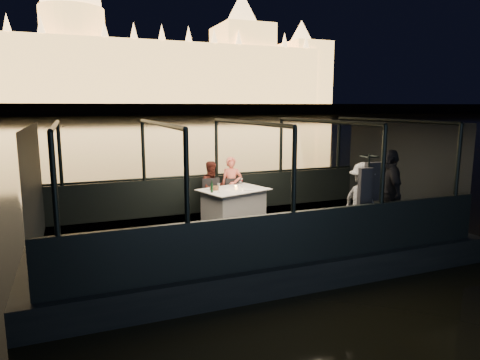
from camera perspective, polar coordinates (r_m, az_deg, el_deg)
name	(u,v)px	position (r m, az deg, el deg)	size (l,w,h in m)	color
river_water	(88,123)	(88.20, -19.57, 7.23)	(500.00, 500.00, 0.00)	black
boat_hull	(247,254)	(9.29, 0.92, -9.86)	(8.60, 4.40, 1.00)	black
boat_deck	(247,233)	(9.14, 0.93, -7.03)	(8.00, 4.00, 0.04)	black
gunwale_port	(217,193)	(10.84, -3.12, -1.78)	(8.00, 0.08, 0.90)	black
gunwale_starboard	(293,238)	(7.28, 7.04, -7.68)	(8.00, 0.08, 0.90)	black
cabin_glass_port	(216,148)	(10.67, -3.17, 4.28)	(8.00, 0.02, 1.40)	#99B2B2
cabin_glass_starboard	(294,170)	(7.02, 7.23, 1.32)	(8.00, 0.02, 1.40)	#99B2B2
cabin_roof_glass	(247,123)	(8.75, 0.97, 7.67)	(8.00, 4.00, 0.02)	#99B2B2
end_wall_fore	(35,192)	(8.24, -25.71, -1.50)	(0.02, 4.00, 2.30)	black
end_wall_aft	(400,168)	(11.03, 20.54, 1.49)	(0.02, 4.00, 2.30)	black
canopy_ribs	(247,178)	(8.87, 0.95, 0.23)	(8.00, 4.00, 2.30)	black
embankment	(76,111)	(218.11, -20.97, 8.63)	(400.00, 140.00, 6.00)	#423D33
parliament_building	(73,38)	(184.93, -21.34, 17.22)	(220.00, 32.00, 60.00)	#F2D18C
dining_table_central	(234,205)	(9.80, -0.85, -3.41)	(1.45, 1.05, 0.77)	silver
chair_port_left	(213,200)	(10.09, -3.56, -2.67)	(0.43, 0.43, 0.92)	black
chair_port_right	(236,198)	(10.28, -0.48, -2.41)	(0.42, 0.42, 0.89)	black
coat_stand	(367,199)	(8.37, 16.58, -2.51)	(0.49, 0.39, 1.76)	black
person_woman_coral	(232,184)	(10.46, -1.14, -0.53)	(0.51, 0.34, 1.41)	#EB6C55
person_man_maroon	(212,185)	(10.33, -3.69, -0.68)	(0.64, 0.50, 1.33)	#401711
passenger_stripe	(363,199)	(8.68, 16.14, -2.40)	(1.01, 0.57, 1.56)	silver
passenger_dark	(389,195)	(9.20, 19.25, -1.88)	(1.05, 0.44, 1.78)	black
wine_bottle	(212,186)	(9.35, -3.78, -0.76)	(0.06, 0.06, 0.26)	#12341B
bread_basket	(214,188)	(9.65, -3.46, -1.09)	(0.20, 0.20, 0.08)	brown
amber_candle	(236,188)	(9.67, -0.52, -1.05)	(0.06, 0.06, 0.08)	#FEAA3F
plate_near	(248,190)	(9.62, 1.08, -1.31)	(0.26, 0.26, 0.02)	silver
plate_far	(211,189)	(9.76, -3.83, -1.16)	(0.26, 0.26, 0.02)	white
wine_glass_white	(219,188)	(9.34, -2.85, -1.11)	(0.07, 0.07, 0.20)	silver
wine_glass_red	(242,183)	(9.95, 0.23, -0.41)	(0.07, 0.07, 0.20)	silver
wine_glass_empty	(240,187)	(9.51, 0.06, -0.90)	(0.07, 0.07, 0.21)	silver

